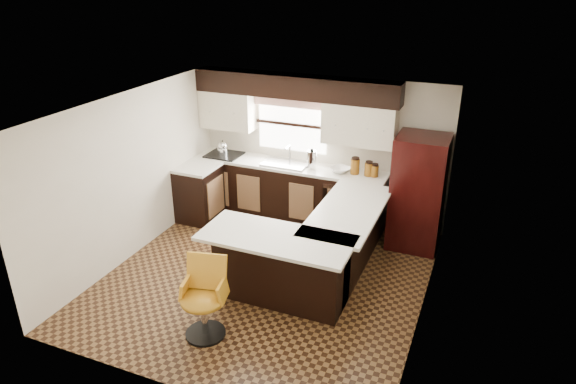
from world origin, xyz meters
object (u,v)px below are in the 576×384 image
at_px(peninsula_long, 343,241).
at_px(bar_chair, 203,300).
at_px(refrigerator, 418,192).
at_px(peninsula_return, 281,268).

distance_m(peninsula_long, bar_chair, 2.25).
distance_m(peninsula_long, refrigerator, 1.43).
relative_size(peninsula_return, bar_chair, 1.72).
bearing_deg(peninsula_return, bar_chair, -117.63).
distance_m(refrigerator, bar_chair, 3.63).
xyz_separation_m(peninsula_long, peninsula_return, (-0.53, -0.97, 0.00)).
xyz_separation_m(refrigerator, bar_chair, (-1.86, -3.09, -0.39)).
bearing_deg(refrigerator, peninsula_return, -122.67).
relative_size(peninsula_long, bar_chair, 2.03).
xyz_separation_m(peninsula_long, bar_chair, (-1.06, -1.99, 0.03)).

